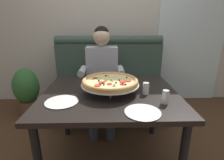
{
  "coord_description": "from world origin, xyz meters",
  "views": [
    {
      "loc": [
        -0.02,
        -1.42,
        1.31
      ],
      "look_at": [
        0.02,
        0.09,
        0.81
      ],
      "focal_mm": 27.64,
      "sensor_mm": 36.0,
      "label": 1
    }
  ],
  "objects_px": {
    "shaker_parmesan": "(165,98)",
    "plate_near_right": "(62,101)",
    "diner_main": "(102,73)",
    "booth_bench": "(109,88)",
    "potted_plant": "(27,90)",
    "plate_near_left": "(143,111)",
    "pizza": "(110,82)",
    "shaker_oregano": "(146,89)",
    "dining_table": "(110,101)"
  },
  "relations": [
    {
      "from": "diner_main",
      "to": "shaker_oregano",
      "type": "xyz_separation_m",
      "value": [
        0.4,
        -0.73,
        0.05
      ]
    },
    {
      "from": "pizza",
      "to": "plate_near_right",
      "type": "distance_m",
      "value": 0.44
    },
    {
      "from": "dining_table",
      "to": "plate_near_right",
      "type": "xyz_separation_m",
      "value": [
        -0.38,
        -0.19,
        0.09
      ]
    },
    {
      "from": "plate_near_left",
      "to": "plate_near_right",
      "type": "xyz_separation_m",
      "value": [
        -0.6,
        0.18,
        0.0
      ]
    },
    {
      "from": "shaker_parmesan",
      "to": "plate_near_right",
      "type": "xyz_separation_m",
      "value": [
        -0.8,
        0.04,
        -0.03
      ]
    },
    {
      "from": "potted_plant",
      "to": "booth_bench",
      "type": "bearing_deg",
      "value": 0.74
    },
    {
      "from": "dining_table",
      "to": "potted_plant",
      "type": "height_order",
      "value": "dining_table"
    },
    {
      "from": "diner_main",
      "to": "pizza",
      "type": "xyz_separation_m",
      "value": [
        0.09,
        -0.67,
        0.11
      ]
    },
    {
      "from": "pizza",
      "to": "shaker_oregano",
      "type": "xyz_separation_m",
      "value": [
        0.31,
        -0.06,
        -0.05
      ]
    },
    {
      "from": "shaker_parmesan",
      "to": "plate_near_right",
      "type": "height_order",
      "value": "shaker_parmesan"
    },
    {
      "from": "booth_bench",
      "to": "plate_near_left",
      "type": "bearing_deg",
      "value": -80.64
    },
    {
      "from": "booth_bench",
      "to": "shaker_parmesan",
      "type": "bearing_deg",
      "value": -70.61
    },
    {
      "from": "plate_near_right",
      "to": "potted_plant",
      "type": "distance_m",
      "value": 1.44
    },
    {
      "from": "plate_near_left",
      "to": "potted_plant",
      "type": "bearing_deg",
      "value": 137.36
    },
    {
      "from": "diner_main",
      "to": "pizza",
      "type": "height_order",
      "value": "diner_main"
    },
    {
      "from": "shaker_parmesan",
      "to": "booth_bench",
      "type": "bearing_deg",
      "value": 109.39
    },
    {
      "from": "diner_main",
      "to": "shaker_oregano",
      "type": "distance_m",
      "value": 0.83
    },
    {
      "from": "plate_near_left",
      "to": "shaker_parmesan",
      "type": "bearing_deg",
      "value": 35.04
    },
    {
      "from": "shaker_oregano",
      "to": "plate_near_right",
      "type": "xyz_separation_m",
      "value": [
        -0.69,
        -0.15,
        -0.03
      ]
    },
    {
      "from": "plate_near_left",
      "to": "potted_plant",
      "type": "height_order",
      "value": "plate_near_left"
    },
    {
      "from": "dining_table",
      "to": "pizza",
      "type": "distance_m",
      "value": 0.18
    },
    {
      "from": "diner_main",
      "to": "shaker_parmesan",
      "type": "relative_size",
      "value": 11.99
    },
    {
      "from": "booth_bench",
      "to": "diner_main",
      "type": "height_order",
      "value": "diner_main"
    },
    {
      "from": "booth_bench",
      "to": "plate_near_right",
      "type": "bearing_deg",
      "value": -108.41
    },
    {
      "from": "pizza",
      "to": "plate_near_left",
      "type": "height_order",
      "value": "pizza"
    },
    {
      "from": "booth_bench",
      "to": "potted_plant",
      "type": "xyz_separation_m",
      "value": [
        -1.2,
        -0.02,
        -0.01
      ]
    },
    {
      "from": "shaker_parmesan",
      "to": "shaker_oregano",
      "type": "relative_size",
      "value": 1.04
    },
    {
      "from": "dining_table",
      "to": "shaker_parmesan",
      "type": "bearing_deg",
      "value": -28.72
    },
    {
      "from": "booth_bench",
      "to": "pizza",
      "type": "distance_m",
      "value": 1.03
    },
    {
      "from": "shaker_parmesan",
      "to": "diner_main",
      "type": "bearing_deg",
      "value": 119.1
    },
    {
      "from": "pizza",
      "to": "shaker_parmesan",
      "type": "bearing_deg",
      "value": -30.3
    },
    {
      "from": "shaker_parmesan",
      "to": "plate_near_right",
      "type": "bearing_deg",
      "value": 177.11
    },
    {
      "from": "potted_plant",
      "to": "dining_table",
      "type": "bearing_deg",
      "value": -38.02
    },
    {
      "from": "plate_near_left",
      "to": "plate_near_right",
      "type": "relative_size",
      "value": 0.97
    },
    {
      "from": "shaker_parmesan",
      "to": "potted_plant",
      "type": "distance_m",
      "value": 2.03
    },
    {
      "from": "booth_bench",
      "to": "plate_near_right",
      "type": "distance_m",
      "value": 1.25
    },
    {
      "from": "diner_main",
      "to": "plate_near_right",
      "type": "relative_size",
      "value": 4.94
    },
    {
      "from": "shaker_parmesan",
      "to": "plate_near_left",
      "type": "distance_m",
      "value": 0.24
    },
    {
      "from": "shaker_oregano",
      "to": "pizza",
      "type": "bearing_deg",
      "value": 169.27
    },
    {
      "from": "diner_main",
      "to": "shaker_parmesan",
      "type": "xyz_separation_m",
      "value": [
        0.51,
        -0.92,
        0.06
      ]
    },
    {
      "from": "pizza",
      "to": "diner_main",
      "type": "bearing_deg",
      "value": 97.55
    },
    {
      "from": "shaker_parmesan",
      "to": "shaker_oregano",
      "type": "xyz_separation_m",
      "value": [
        -0.11,
        0.19,
        -0.0
      ]
    },
    {
      "from": "diner_main",
      "to": "potted_plant",
      "type": "bearing_deg",
      "value": 167.24
    },
    {
      "from": "diner_main",
      "to": "plate_near_left",
      "type": "height_order",
      "value": "diner_main"
    },
    {
      "from": "shaker_oregano",
      "to": "potted_plant",
      "type": "xyz_separation_m",
      "value": [
        -1.51,
        0.98,
        -0.38
      ]
    },
    {
      "from": "plate_near_left",
      "to": "plate_near_right",
      "type": "distance_m",
      "value": 0.62
    },
    {
      "from": "dining_table",
      "to": "potted_plant",
      "type": "relative_size",
      "value": 1.7
    },
    {
      "from": "pizza",
      "to": "shaker_parmesan",
      "type": "relative_size",
      "value": 4.82
    },
    {
      "from": "plate_near_left",
      "to": "dining_table",
      "type": "bearing_deg",
      "value": 120.66
    },
    {
      "from": "booth_bench",
      "to": "shaker_oregano",
      "type": "bearing_deg",
      "value": -72.9
    }
  ]
}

